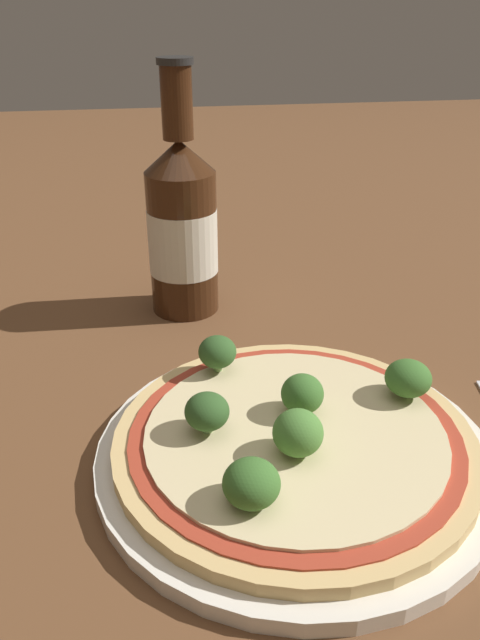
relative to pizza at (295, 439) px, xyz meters
name	(u,v)px	position (x,y,z in m)	size (l,w,h in m)	color
ground_plane	(273,437)	(-0.01, 0.03, -0.02)	(3.00, 3.00, 0.00)	brown
plate	(294,454)	(0.00, 0.00, -0.01)	(0.27, 0.27, 0.01)	silver
pizza	(295,439)	(0.00, 0.00, 0.00)	(0.25, 0.25, 0.01)	tan
broccoli_floret_0	(410,382)	(0.09, 0.02, 0.02)	(0.03, 0.03, 0.03)	#7A9E5B
broccoli_floret_1	(217,352)	(-0.04, 0.08, 0.02)	(0.03, 0.03, 0.03)	#7A9E5B
broccoli_floret_2	(207,412)	(-0.06, 0.01, 0.02)	(0.03, 0.03, 0.03)	#7A9E5B
broccoli_floret_3	(251,483)	(-0.04, -0.06, 0.02)	(0.03, 0.03, 0.03)	#7A9E5B
broccoli_floret_4	(298,433)	(0.00, -0.02, 0.02)	(0.03, 0.03, 0.03)	#7A9E5B
broccoli_floret_5	(302,394)	(0.01, 0.02, 0.02)	(0.03, 0.03, 0.03)	#7A9E5B
beer_bottle	(182,226)	(-0.06, 0.25, 0.07)	(0.07, 0.07, 0.24)	#381E0F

